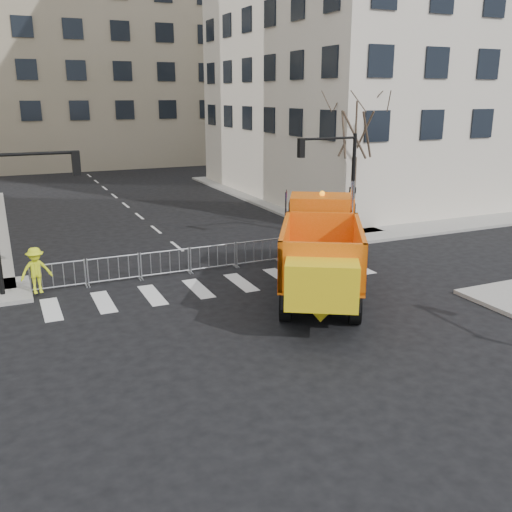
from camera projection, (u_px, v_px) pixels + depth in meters
name	position (u px, v px, depth m)	size (l,w,h in m)	color
ground	(289.00, 337.00, 17.64)	(120.00, 120.00, 0.00)	black
sidewalk_back	(200.00, 263.00, 25.07)	(64.00, 5.00, 0.15)	gray
building_far	(62.00, 48.00, 59.94)	(30.00, 18.00, 24.00)	gray
traffic_light_right	(353.00, 188.00, 28.60)	(0.18, 0.18, 5.40)	black
crowd_barriers	(190.00, 260.00, 23.85)	(12.60, 0.60, 1.10)	#9EA0A5
street_tree	(354.00, 164.00, 29.46)	(3.00, 3.00, 7.50)	#382B21
plow_truck	(321.00, 249.00, 20.75)	(7.74, 10.49, 4.08)	black
cop_a	(332.00, 239.00, 25.84)	(0.65, 0.43, 1.79)	black
cop_b	(343.00, 239.00, 26.07)	(0.84, 0.65, 1.72)	black
cop_c	(336.00, 236.00, 25.87)	(1.20, 0.50, 2.05)	black
worker	(36.00, 270.00, 20.87)	(1.12, 0.64, 1.74)	yellow
newspaper_box	(304.00, 245.00, 25.61)	(0.45, 0.40, 1.10)	red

